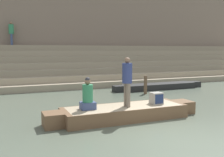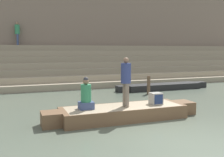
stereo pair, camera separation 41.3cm
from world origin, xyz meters
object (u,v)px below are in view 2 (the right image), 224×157
Objects in this scene: tv_set at (156,98)px; moored_boat_shore at (163,86)px; person_on_steps at (17,32)px; person_standing at (126,79)px; rowboat_main at (123,112)px; mooring_post at (149,85)px; person_rowing at (86,96)px.

moored_boat_shore is at bearing 64.25° from tv_set.
person_on_steps is (-8.63, 5.86, 3.62)m from moored_boat_shore.
person_standing is at bearing -99.51° from person_on_steps.
mooring_post is (3.50, 4.54, 0.27)m from rowboat_main.
person_on_steps is at bearing 108.61° from rowboat_main.
person_on_steps reaches higher than moored_boat_shore.
tv_set is 5.12m from mooring_post.
moored_boat_shore is 3.88× the size of person_on_steps.
moored_boat_shore is at bearing 50.17° from rowboat_main.
moored_boat_shore is (3.92, 5.86, -0.50)m from tv_set.
person_standing is 1.59× the size of person_rowing.
tv_set is at bearing -120.04° from moored_boat_shore.
person_on_steps is (-2.00, 11.59, 2.89)m from person_rowing.
person_standing is 1.09× the size of person_on_steps.
moored_boat_shore is 6.10× the size of mooring_post.
person_on_steps is at bearing 114.42° from person_standing.
person_standing is 5.87m from mooring_post.
tv_set is 0.41× the size of mooring_post.
mooring_post is 10.43m from person_on_steps.
mooring_post is (4.90, 4.49, -0.41)m from person_rowing.
person_on_steps reaches higher than person_standing.
mooring_post is at bearing -140.64° from moored_boat_shore.
tv_set is (1.31, -0.08, 0.44)m from rowboat_main.
person_rowing reaches higher than tv_set.
person_standing reaches higher than rowboat_main.
person_rowing is at bearing -135.41° from moored_boat_shore.
person_rowing is 0.18× the size of moored_boat_shore.
rowboat_main is at bearing -128.41° from moored_boat_shore.
person_rowing is at bearing -106.08° from person_on_steps.
person_standing is 7.94m from moored_boat_shore.
rowboat_main is 5.74m from mooring_post.
person_standing is 1.57m from person_rowing.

